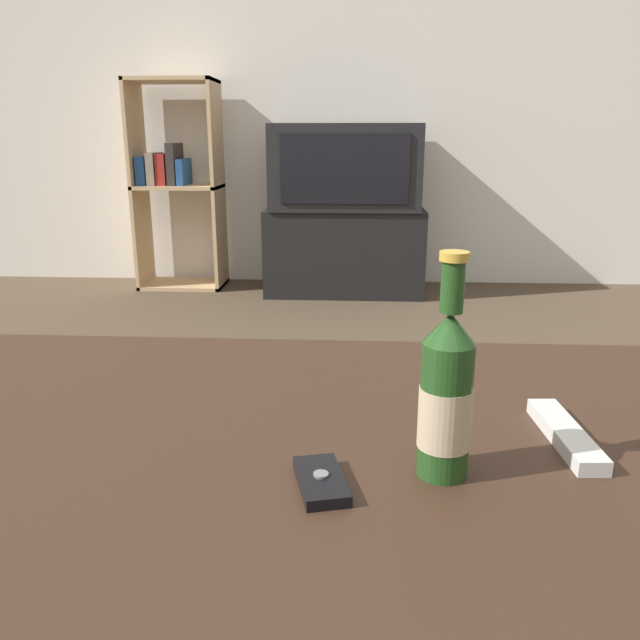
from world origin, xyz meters
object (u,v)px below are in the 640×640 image
object	(u,v)px
beer_bottle	(446,396)
tv_stand	(344,250)
bookshelf	(175,182)
remote_control	(565,434)
television	(345,167)
cell_phone	(321,481)

from	to	relation	value
beer_bottle	tv_stand	bearing A→B (deg)	93.47
bookshelf	remote_control	bearing A→B (deg)	-64.83
television	bookshelf	xyz separation A→B (m)	(-0.97, 0.09, -0.09)
tv_stand	television	bearing A→B (deg)	-90.00
tv_stand	cell_phone	size ratio (longest dim) A/B	7.96
tv_stand	remote_control	size ratio (longest dim) A/B	4.61
tv_stand	remote_control	bearing A→B (deg)	-82.78
television	beer_bottle	xyz separation A→B (m)	(0.17, -2.79, -0.14)
television	tv_stand	bearing A→B (deg)	90.00
bookshelf	cell_phone	xyz separation A→B (m)	(1.00, -2.92, -0.14)
television	bookshelf	distance (m)	0.97
tv_stand	bookshelf	distance (m)	1.04
beer_bottle	remote_control	world-z (taller)	beer_bottle
television	bookshelf	size ratio (longest dim) A/B	0.69
beer_bottle	cell_phone	distance (m)	0.17
tv_stand	bookshelf	bearing A→B (deg)	175.20
television	remote_control	world-z (taller)	television
tv_stand	beer_bottle	distance (m)	2.82
cell_phone	remote_control	xyz separation A→B (m)	(0.31, 0.13, 0.00)
bookshelf	tv_stand	bearing A→B (deg)	-4.80
beer_bottle	cell_phone	xyz separation A→B (m)	(-0.14, -0.04, -0.09)
bookshelf	cell_phone	distance (m)	3.08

